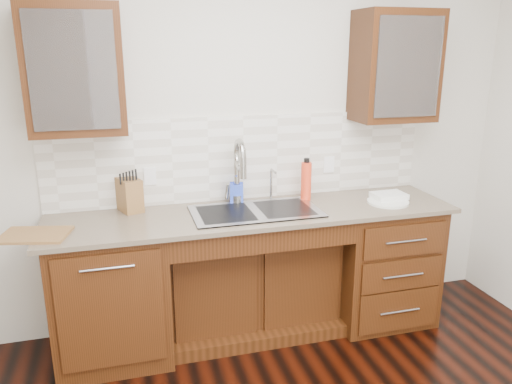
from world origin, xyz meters
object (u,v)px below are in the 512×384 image
object	(u,v)px
water_bottle	(306,181)
soap_bottle	(237,188)
plate	(388,202)
knife_block	(129,195)
cutting_board	(35,235)

from	to	relation	value
water_bottle	soap_bottle	bearing A→B (deg)	171.52
water_bottle	plate	xyz separation A→B (m)	(0.53, -0.22, -0.13)
water_bottle	knife_block	distance (m)	1.21
soap_bottle	knife_block	size ratio (longest dim) A/B	0.93
cutting_board	plate	bearing A→B (deg)	0.76
soap_bottle	water_bottle	bearing A→B (deg)	4.90
soap_bottle	plate	xyz separation A→B (m)	(1.01, -0.30, -0.09)
soap_bottle	knife_block	bearing A→B (deg)	-167.52
knife_block	cutting_board	size ratio (longest dim) A/B	0.59
knife_block	soap_bottle	bearing A→B (deg)	-20.97
soap_bottle	water_bottle	xyz separation A→B (m)	(0.49, -0.07, 0.03)
water_bottle	plate	world-z (taller)	water_bottle
water_bottle	cutting_board	distance (m)	1.78
knife_block	cutting_board	distance (m)	0.65
cutting_board	soap_bottle	bearing A→B (deg)	14.45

